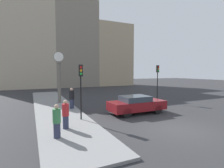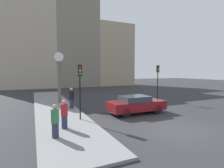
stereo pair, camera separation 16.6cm
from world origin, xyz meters
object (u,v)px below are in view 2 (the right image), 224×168
object	(u,v)px
sedan_car	(136,104)
street_clock	(59,78)
pedestrian_black_jacket	(72,98)
traffic_light_near	(80,80)
traffic_light_far	(158,76)
pedestrian_green_hoodie	(55,121)
pedestrian_red_top	(64,114)

from	to	relation	value
sedan_car	street_clock	bearing A→B (deg)	125.73
pedestrian_black_jacket	traffic_light_near	bearing A→B (deg)	-92.75
traffic_light_near	pedestrian_black_jacket	world-z (taller)	traffic_light_near
traffic_light_near	street_clock	size ratio (longest dim) A/B	0.70
traffic_light_far	street_clock	distance (m)	10.28
street_clock	pedestrian_green_hoodie	bearing A→B (deg)	-98.98
pedestrian_green_hoodie	traffic_light_near	bearing A→B (deg)	54.78
sedan_car	traffic_light_far	xyz separation A→B (m)	(4.89, 3.46, 2.09)
sedan_car	traffic_light_near	bearing A→B (deg)	-176.17
street_clock	pedestrian_red_top	world-z (taller)	street_clock
sedan_car	pedestrian_green_hoodie	xyz separation A→B (m)	(-6.39, -2.96, 0.20)
traffic_light_near	traffic_light_far	bearing A→B (deg)	21.85
traffic_light_far	pedestrian_green_hoodie	distance (m)	13.11
traffic_light_near	street_clock	world-z (taller)	street_clock
traffic_light_near	pedestrian_black_jacket	distance (m)	4.07
pedestrian_green_hoodie	pedestrian_black_jacket	xyz separation A→B (m)	(2.06, 6.35, 0.07)
traffic_light_far	pedestrian_black_jacket	bearing A→B (deg)	-179.50
traffic_light_far	pedestrian_green_hoodie	size ratio (longest dim) A/B	2.46
traffic_light_far	pedestrian_green_hoodie	world-z (taller)	traffic_light_far
traffic_light_near	pedestrian_red_top	xyz separation A→B (m)	(-1.26, -1.46, -1.79)
sedan_car	pedestrian_red_top	distance (m)	6.03
sedan_car	pedestrian_green_hoodie	world-z (taller)	pedestrian_green_hoodie
pedestrian_red_top	pedestrian_green_hoodie	world-z (taller)	pedestrian_green_hoodie
traffic_light_far	pedestrian_red_top	xyz separation A→B (m)	(-10.65, -5.23, -1.90)
pedestrian_red_top	pedestrian_black_jacket	xyz separation A→B (m)	(1.43, 5.15, 0.08)
traffic_light_near	street_clock	bearing A→B (deg)	92.81
traffic_light_far	traffic_light_near	bearing A→B (deg)	-158.15
traffic_light_near	traffic_light_far	world-z (taller)	traffic_light_far
sedan_car	street_clock	world-z (taller)	street_clock
pedestrian_black_jacket	pedestrian_red_top	bearing A→B (deg)	-105.58
sedan_car	pedestrian_black_jacket	world-z (taller)	pedestrian_black_jacket
pedestrian_red_top	pedestrian_green_hoodie	xyz separation A→B (m)	(-0.62, -1.20, 0.01)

